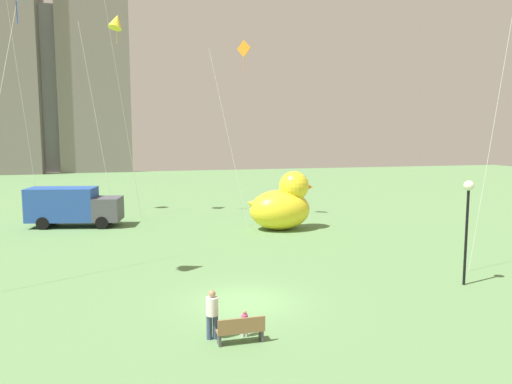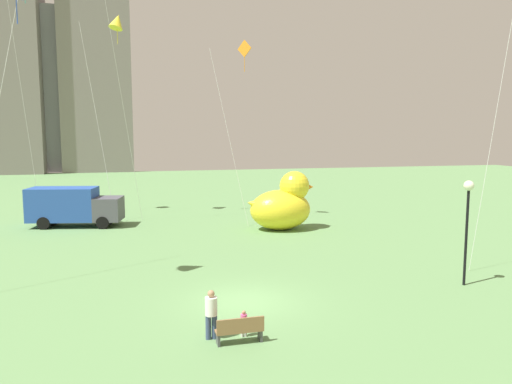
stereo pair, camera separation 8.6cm
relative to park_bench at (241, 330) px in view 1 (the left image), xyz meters
name	(u,v)px [view 1 (the left image)]	position (x,y,z in m)	size (l,w,h in m)	color
ground_plane	(245,302)	(1.02, 3.87, -0.47)	(140.00, 140.00, 0.00)	#5F8A53
park_bench	(241,330)	(0.00, 0.00, 0.00)	(1.58, 0.48, 0.90)	olive
person_adult	(212,312)	(-0.84, 0.59, 0.45)	(0.41, 0.41, 1.67)	#38476B
person_child	(245,322)	(0.25, 0.50, 0.03)	(0.22, 0.22, 0.91)	silver
giant_inflatable_duck	(282,205)	(6.92, 17.92, 1.28)	(4.97, 3.19, 4.12)	yellow
lamppost	(468,207)	(11.09, 3.65, 3.09)	(0.45, 0.45, 4.73)	black
box_truck	(73,207)	(-7.54, 22.63, 0.98)	(6.87, 3.52, 2.85)	#264CA5
city_skyline	(25,87)	(-20.57, 78.07, 14.10)	(35.81, 15.69, 38.54)	slate
kite_orange	(242,57)	(5.01, 22.09, 11.94)	(3.06, 3.13, 13.72)	silver
kite_yellow	(116,22)	(-4.15, 26.39, 14.94)	(3.78, 3.76, 16.14)	silver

